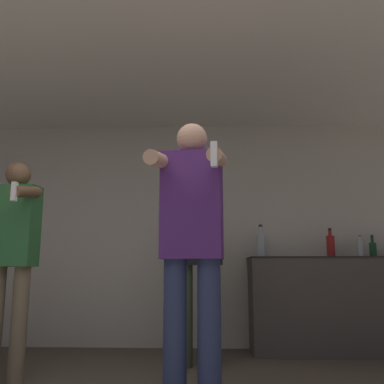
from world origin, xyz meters
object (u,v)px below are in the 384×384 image
bottle_amber_bourbon (361,249)px  person_woman_foreground (192,242)px  person_spectator_back (198,251)px  bottle_red_label (261,244)px  person_man_side (12,247)px  bottle_tall_gin (373,248)px  bottle_short_whiskey (331,245)px

bottle_amber_bourbon → person_woman_foreground: 2.67m
person_spectator_back → bottle_red_label: bearing=47.9°
person_spectator_back → person_man_side: bearing=-157.5°
bottle_amber_bourbon → bottle_tall_gin: bearing=-0.0°
bottle_short_whiskey → person_woman_foreground: person_woman_foreground is taller
bottle_red_label → person_woman_foreground: bearing=-107.9°
bottle_amber_bourbon → bottle_short_whiskey: (-0.31, -0.00, 0.03)m
bottle_short_whiskey → bottle_tall_gin: (0.44, 0.00, -0.03)m
bottle_short_whiskey → bottle_tall_gin: size_ratio=1.21×
bottle_short_whiskey → person_spectator_back: bearing=-152.5°
bottle_tall_gin → person_spectator_back: 1.99m
bottle_red_label → person_man_side: person_man_side is taller
bottle_amber_bourbon → person_man_side: (-3.18, -1.34, -0.06)m
bottle_short_whiskey → person_woman_foreground: size_ratio=0.18×
person_man_side → bottle_red_label: bearing=32.2°
bottle_short_whiskey → person_spectator_back: 1.59m
bottle_short_whiskey → person_spectator_back: person_spectator_back is taller
bottle_red_label → bottle_amber_bourbon: size_ratio=1.51×
bottle_amber_bourbon → person_spectator_back: person_spectator_back is taller
bottle_tall_gin → person_woman_foreground: (-1.85, -2.04, -0.07)m
bottle_tall_gin → person_woman_foreground: person_woman_foreground is taller
person_woman_foreground → person_man_side: bearing=154.3°
bottle_red_label → bottle_tall_gin: bottle_red_label is taller
bottle_short_whiskey → person_woman_foreground: 2.48m
bottle_red_label → person_spectator_back: 1.00m
person_woman_foreground → bottle_amber_bourbon: bearing=49.9°
person_man_side → bottle_tall_gin: bearing=22.0°
bottle_red_label → bottle_tall_gin: bearing=0.0°
person_woman_foreground → person_man_side: size_ratio=1.03×
person_spectator_back → bottle_short_whiskey: bearing=27.5°
bottle_tall_gin → person_man_side: bearing=-158.0°
person_woman_foreground → person_spectator_back: person_woman_foreground is taller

